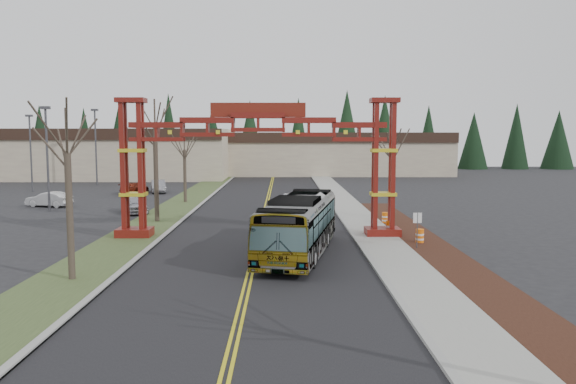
{
  "coord_description": "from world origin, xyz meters",
  "views": [
    {
      "loc": [
        1.58,
        -17.76,
        6.55
      ],
      "look_at": [
        1.85,
        13.13,
        3.42
      ],
      "focal_mm": 35.0,
      "sensor_mm": 36.0,
      "label": 1
    }
  ],
  "objects_px": {
    "retail_building_east": "(331,153)",
    "parked_car_near_b": "(49,199)",
    "retail_building_west": "(85,153)",
    "bare_tree_median_far": "(184,150)",
    "parked_car_near_a": "(134,204)",
    "bare_tree_right_far": "(392,148)",
    "barrel_north": "(385,218)",
    "light_pole_mid": "(31,147)",
    "light_pole_far": "(96,141)",
    "parked_car_far_a": "(158,186)",
    "barrel_south": "(420,237)",
    "transit_bus": "(299,225)",
    "barrel_mid": "(390,228)",
    "silver_sedan": "(293,203)",
    "bare_tree_median_near": "(67,155)",
    "gateway_arch": "(258,144)",
    "parked_car_mid_a": "(134,188)",
    "light_pole_near": "(47,151)",
    "bare_tree_median_mid": "(155,131)",
    "street_sign": "(417,223)"
  },
  "relations": [
    {
      "from": "barrel_mid",
      "to": "light_pole_far",
      "type": "bearing_deg",
      "value": 129.74
    },
    {
      "from": "silver_sedan",
      "to": "bare_tree_median_near",
      "type": "height_order",
      "value": "bare_tree_median_near"
    },
    {
      "from": "retail_building_east",
      "to": "bare_tree_median_near",
      "type": "bearing_deg",
      "value": -103.9
    },
    {
      "from": "parked_car_near_b",
      "to": "barrel_north",
      "type": "xyz_separation_m",
      "value": [
        29.06,
        -10.58,
        -0.24
      ]
    },
    {
      "from": "bare_tree_right_far",
      "to": "light_pole_mid",
      "type": "bearing_deg",
      "value": 149.4
    },
    {
      "from": "retail_building_east",
      "to": "light_pole_mid",
      "type": "height_order",
      "value": "light_pole_mid"
    },
    {
      "from": "gateway_arch",
      "to": "parked_car_near_b",
      "type": "distance_m",
      "value": 25.9
    },
    {
      "from": "retail_building_east",
      "to": "parked_car_mid_a",
      "type": "xyz_separation_m",
      "value": [
        -25.28,
        -34.35,
        -2.88
      ]
    },
    {
      "from": "light_pole_far",
      "to": "bare_tree_right_far",
      "type": "bearing_deg",
      "value": -42.91
    },
    {
      "from": "silver_sedan",
      "to": "parked_car_near_a",
      "type": "height_order",
      "value": "silver_sedan"
    },
    {
      "from": "bare_tree_median_mid",
      "to": "barrel_south",
      "type": "height_order",
      "value": "bare_tree_median_mid"
    },
    {
      "from": "bare_tree_median_near",
      "to": "light_pole_mid",
      "type": "bearing_deg",
      "value": 115.98
    },
    {
      "from": "gateway_arch",
      "to": "bare_tree_median_mid",
      "type": "distance_m",
      "value": 10.32
    },
    {
      "from": "bare_tree_median_far",
      "to": "bare_tree_right_far",
      "type": "bearing_deg",
      "value": -32.01
    },
    {
      "from": "light_pole_near",
      "to": "barrel_north",
      "type": "bearing_deg",
      "value": -15.17
    },
    {
      "from": "light_pole_mid",
      "to": "light_pole_far",
      "type": "distance_m",
      "value": 9.63
    },
    {
      "from": "parked_car_mid_a",
      "to": "bare_tree_median_near",
      "type": "bearing_deg",
      "value": 114.72
    },
    {
      "from": "parked_car_near_a",
      "to": "gateway_arch",
      "type": "bearing_deg",
      "value": -70.64
    },
    {
      "from": "parked_car_far_a",
      "to": "barrel_north",
      "type": "xyz_separation_m",
      "value": [
        21.87,
        -23.4,
        -0.27
      ]
    },
    {
      "from": "bare_tree_right_far",
      "to": "street_sign",
      "type": "distance_m",
      "value": 12.42
    },
    {
      "from": "gateway_arch",
      "to": "silver_sedan",
      "type": "xyz_separation_m",
      "value": [
        2.42,
        11.49,
        -5.19
      ]
    },
    {
      "from": "bare_tree_median_far",
      "to": "light_pole_mid",
      "type": "distance_m",
      "value": 22.76
    },
    {
      "from": "barrel_north",
      "to": "bare_tree_median_far",
      "type": "bearing_deg",
      "value": 141.19
    },
    {
      "from": "barrel_south",
      "to": "transit_bus",
      "type": "bearing_deg",
      "value": -158.79
    },
    {
      "from": "transit_bus",
      "to": "light_pole_mid",
      "type": "height_order",
      "value": "light_pole_mid"
    },
    {
      "from": "parked_car_mid_a",
      "to": "bare_tree_right_far",
      "type": "distance_m",
      "value": 32.64
    },
    {
      "from": "parked_car_far_a",
      "to": "barrel_south",
      "type": "xyz_separation_m",
      "value": [
        22.59,
        -30.93,
        -0.26
      ]
    },
    {
      "from": "gateway_arch",
      "to": "parked_car_mid_a",
      "type": "bearing_deg",
      "value": 118.97
    },
    {
      "from": "bare_tree_median_far",
      "to": "parked_car_near_a",
      "type": "bearing_deg",
      "value": -111.94
    },
    {
      "from": "retail_building_west",
      "to": "retail_building_east",
      "type": "xyz_separation_m",
      "value": [
        40.0,
        8.0,
        -0.25
      ]
    },
    {
      "from": "gateway_arch",
      "to": "barrel_mid",
      "type": "relative_size",
      "value": 17.95
    },
    {
      "from": "light_pole_near",
      "to": "bare_tree_median_mid",
      "type": "bearing_deg",
      "value": -29.89
    },
    {
      "from": "light_pole_far",
      "to": "bare_tree_median_far",
      "type": "bearing_deg",
      "value": -52.31
    },
    {
      "from": "parked_car_near_b",
      "to": "bare_tree_median_far",
      "type": "height_order",
      "value": "bare_tree_median_far"
    },
    {
      "from": "transit_bus",
      "to": "bare_tree_median_far",
      "type": "height_order",
      "value": "bare_tree_median_far"
    },
    {
      "from": "retail_building_east",
      "to": "barrel_north",
      "type": "height_order",
      "value": "retail_building_east"
    },
    {
      "from": "retail_building_east",
      "to": "transit_bus",
      "type": "height_order",
      "value": "retail_building_east"
    },
    {
      "from": "bare_tree_median_mid",
      "to": "barrel_north",
      "type": "bearing_deg",
      "value": -4.66
    },
    {
      "from": "parked_car_near_a",
      "to": "bare_tree_right_far",
      "type": "xyz_separation_m",
      "value": [
        21.0,
        -3.8,
        4.84
      ]
    },
    {
      "from": "retail_building_east",
      "to": "parked_car_near_b",
      "type": "relative_size",
      "value": 9.03
    },
    {
      "from": "gateway_arch",
      "to": "light_pole_mid",
      "type": "bearing_deg",
      "value": 132.92
    },
    {
      "from": "barrel_mid",
      "to": "retail_building_east",
      "type": "bearing_deg",
      "value": 88.65
    },
    {
      "from": "retail_building_east",
      "to": "barrel_north",
      "type": "bearing_deg",
      "value": -90.9
    },
    {
      "from": "bare_tree_right_far",
      "to": "barrel_mid",
      "type": "bearing_deg",
      "value": -101.31
    },
    {
      "from": "parked_car_near_a",
      "to": "bare_tree_right_far",
      "type": "relative_size",
      "value": 0.56
    },
    {
      "from": "parked_car_near_a",
      "to": "light_pole_mid",
      "type": "relative_size",
      "value": 0.49
    },
    {
      "from": "retail_building_west",
      "to": "bare_tree_right_far",
      "type": "bearing_deg",
      "value": -49.23
    },
    {
      "from": "gateway_arch",
      "to": "light_pole_near",
      "type": "relative_size",
      "value": 2.02
    },
    {
      "from": "barrel_mid",
      "to": "transit_bus",
      "type": "bearing_deg",
      "value": -137.33
    },
    {
      "from": "transit_bus",
      "to": "parked_car_far_a",
      "type": "bearing_deg",
      "value": 125.52
    }
  ]
}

